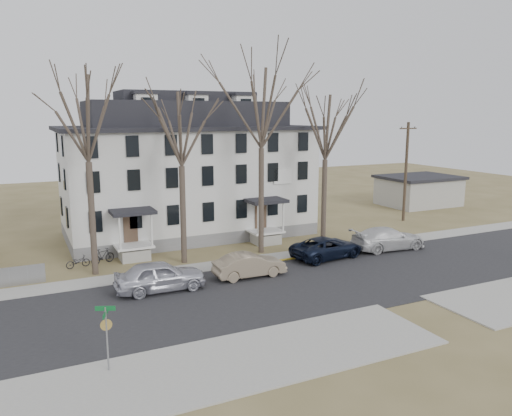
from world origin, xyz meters
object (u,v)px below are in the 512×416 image
tree_far_left (86,112)px  street_sign (106,329)px  boarding_house (188,172)px  tree_mid_right (326,122)px  bicycle_left (78,262)px  car_navy (327,248)px  utility_pole_far (406,171)px  car_tan (249,266)px  tree_center (261,102)px  bicycle_right (103,257)px  tree_mid_left (181,124)px  car_white (388,239)px  car_silver (160,277)px

tree_far_left → street_sign: size_ratio=4.89×
boarding_house → tree_mid_right: 12.51m
tree_mid_right → bicycle_left: 20.62m
boarding_house → car_navy: (6.57, -11.62, -4.62)m
utility_pole_far → car_tan: size_ratio=2.06×
tree_center → bicycle_right: size_ratio=8.19×
utility_pole_far → tree_mid_left: bearing=-169.9°
utility_pole_far → car_white: (-8.43, -7.72, -4.06)m
boarding_house → car_silver: 15.13m
tree_far_left → car_tan: tree_far_left is taller
tree_far_left → tree_mid_left: 6.05m
tree_mid_left → tree_mid_right: 11.50m
tree_center → utility_pole_far: (17.50, 4.20, -6.18)m
car_tan → tree_far_left: bearing=61.8°
tree_mid_left → tree_mid_right: (11.50, 0.00, 0.00)m
tree_mid_right → tree_mid_left: bearing=180.0°
car_silver → street_sign: 9.39m
tree_mid_right → car_tan: size_ratio=2.76×
boarding_house → bicycle_left: 12.76m
tree_mid_left → utility_pole_far: bearing=10.1°
utility_pole_far → car_navy: size_ratio=1.73×
tree_mid_right → car_silver: size_ratio=2.42×
tree_center → car_tan: size_ratio=3.18×
car_tan → tree_mid_right: bearing=-59.6°
utility_pole_far → car_tan: (-20.73, -9.10, -4.14)m
tree_center → car_tan: 11.88m
car_tan → boarding_house: bearing=0.1°
utility_pole_far → bicycle_left: 30.80m
utility_pole_far → bicycle_left: (-30.38, -2.42, -4.49)m
car_silver → street_sign: bearing=153.4°
car_white → car_silver: bearing=98.6°
boarding_house → tree_mid_left: (-3.00, -8.15, 4.22)m
boarding_house → utility_pole_far: size_ratio=2.19×
tree_far_left → tree_mid_right: bearing=0.0°
tree_center → utility_pole_far: size_ratio=1.55×
tree_center → tree_mid_right: tree_center is taller
car_white → bicycle_left: bearing=80.4°
boarding_house → tree_mid_right: bearing=-43.8°
boarding_house → bicycle_left: size_ratio=13.05×
car_silver → bicycle_right: size_ratio=2.93×
tree_mid_right → car_navy: bearing=-119.1°
boarding_house → tree_center: tree_center is taller
car_tan → utility_pole_far: bearing=-65.2°
tree_far_left → car_navy: bearing=-12.5°
utility_pole_far → bicycle_left: bearing=-175.4°
boarding_house → car_silver: size_ratio=3.96×
boarding_house → car_white: (12.07, -11.67, -4.53)m
tree_mid_left → utility_pole_far: tree_mid_left is taller
boarding_house → tree_far_left: size_ratio=1.52×
tree_mid_left → bicycle_right: 10.65m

